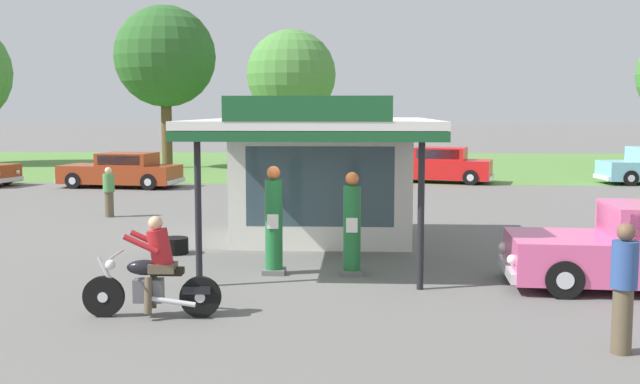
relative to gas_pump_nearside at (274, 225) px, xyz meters
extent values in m
plane|color=slate|center=(0.58, -0.20, -0.97)|extent=(300.00, 300.00, 0.00)
cube|color=#56843D|center=(0.58, 29.80, -0.97)|extent=(120.00, 24.00, 0.01)
cube|color=silver|center=(0.76, 3.95, 0.44)|extent=(4.18, 3.08, 2.83)
cube|color=#384C56|center=(0.76, 2.43, 0.50)|extent=(3.35, 0.05, 1.81)
cube|color=silver|center=(0.76, 2.11, 1.94)|extent=(4.88, 7.27, 0.16)
cube|color=#195128|center=(0.76, 2.11, 1.76)|extent=(4.88, 7.27, 0.18)
cube|color=#195128|center=(0.76, -1.50, 2.24)|extent=(2.93, 0.08, 0.44)
cylinder|color=black|center=(2.75, -1.13, 0.44)|extent=(0.12, 0.12, 2.83)
cylinder|color=black|center=(-1.23, -1.13, 0.44)|extent=(0.12, 0.12, 2.83)
cube|color=slate|center=(0.00, 0.00, -0.92)|extent=(0.44, 0.44, 0.10)
cylinder|color=#1E6B33|center=(0.00, 0.00, 0.00)|extent=(0.34, 0.34, 1.75)
cube|color=white|center=(0.00, -0.18, 0.09)|extent=(0.22, 0.02, 0.28)
sphere|color=orange|center=(0.00, 0.00, 1.01)|extent=(0.26, 0.26, 0.26)
cube|color=slate|center=(1.52, 0.00, -0.92)|extent=(0.44, 0.44, 0.10)
cylinder|color=#1E6B33|center=(1.52, 0.00, -0.05)|extent=(0.34, 0.34, 1.64)
cube|color=white|center=(1.52, -0.18, 0.03)|extent=(0.22, 0.02, 0.28)
sphere|color=orange|center=(1.52, 0.00, 0.90)|extent=(0.26, 0.26, 0.26)
cylinder|color=black|center=(-2.27, -3.21, -0.65)|extent=(0.64, 0.13, 0.64)
cylinder|color=silver|center=(-2.27, -3.21, -0.65)|extent=(0.16, 0.13, 0.16)
cylinder|color=black|center=(-0.77, -3.15, -0.65)|extent=(0.64, 0.13, 0.64)
cylinder|color=silver|center=(-0.77, -3.15, -0.65)|extent=(0.16, 0.13, 0.16)
ellipsoid|color=black|center=(-1.62, -3.18, -0.19)|extent=(0.57, 0.26, 0.24)
cube|color=#59595E|center=(-1.57, -3.18, -0.55)|extent=(0.45, 0.26, 0.36)
cube|color=black|center=(-1.27, -3.17, -0.25)|extent=(0.49, 0.28, 0.10)
cylinder|color=silver|center=(-2.17, -3.20, -0.37)|extent=(0.37, 0.08, 0.71)
cylinder|color=silver|center=(-2.05, -3.20, 0.01)|extent=(0.06, 0.70, 0.04)
sphere|color=silver|center=(-2.15, -3.20, -0.15)|extent=(0.16, 0.16, 0.16)
cube|color=black|center=(-0.82, -3.15, -0.53)|extent=(0.45, 0.20, 0.12)
cylinder|color=silver|center=(-1.17, -3.30, -0.69)|extent=(0.71, 0.11, 0.18)
cube|color=brown|center=(-1.34, -3.17, -0.19)|extent=(0.41, 0.36, 0.14)
cylinder|color=brown|center=(-1.54, -3.34, -0.59)|extent=(0.13, 0.24, 0.56)
cylinder|color=brown|center=(-1.55, -3.02, -0.59)|extent=(0.13, 0.24, 0.56)
cylinder|color=#B21E23|center=(-1.38, -3.17, 0.12)|extent=(0.42, 0.34, 0.60)
sphere|color=tan|center=(-1.44, -3.17, 0.50)|extent=(0.22, 0.22, 0.22)
cylinder|color=#B21E23|center=(-1.62, -3.38, 0.20)|extent=(0.54, 0.11, 0.31)
cylinder|color=#B21E23|center=(-1.63, -2.98, 0.20)|extent=(0.54, 0.11, 0.31)
cube|color=#283847|center=(6.11, -0.80, 0.26)|extent=(0.13, 1.50, 0.48)
cube|color=silver|center=(4.37, -0.70, -0.67)|extent=(0.23, 1.84, 0.18)
sphere|color=white|center=(4.33, -1.31, -0.38)|extent=(0.18, 0.18, 0.18)
sphere|color=white|center=(4.40, -0.08, -0.38)|extent=(0.18, 0.18, 0.18)
cylinder|color=black|center=(5.14, -1.65, -0.64)|extent=(0.67, 0.24, 0.66)
cylinder|color=silver|center=(5.14, -1.65, -0.64)|extent=(0.31, 0.24, 0.30)
cylinder|color=black|center=(5.25, 0.16, -0.64)|extent=(0.67, 0.24, 0.66)
cylinder|color=silver|center=(5.25, 0.16, -0.64)|extent=(0.31, 0.24, 0.30)
cube|color=#993819|center=(-8.28, 16.17, -0.42)|extent=(4.97, 2.50, 0.74)
cube|color=#993819|center=(-7.95, 16.13, 0.20)|extent=(2.34, 1.95, 0.51)
cube|color=#283847|center=(-9.00, 16.26, 0.20)|extent=(0.22, 1.50, 0.41)
cube|color=#283847|center=(-8.05, 15.30, 0.20)|extent=(1.81, 0.25, 0.39)
cube|color=#283847|center=(-7.85, 16.96, 0.20)|extent=(1.81, 0.25, 0.39)
cube|color=silver|center=(-10.68, 16.47, -0.67)|extent=(0.34, 1.83, 0.18)
cube|color=silver|center=(-5.88, 15.88, -0.67)|extent=(0.34, 1.83, 0.18)
sphere|color=white|center=(-10.76, 15.85, -0.38)|extent=(0.18, 0.18, 0.18)
sphere|color=white|center=(-10.61, 17.08, -0.38)|extent=(0.18, 0.18, 0.18)
cylinder|color=black|center=(-10.00, 15.47, -0.64)|extent=(0.68, 0.28, 0.66)
cylinder|color=silver|center=(-10.00, 15.47, -0.64)|extent=(0.32, 0.25, 0.30)
cylinder|color=black|center=(-9.78, 17.27, -0.64)|extent=(0.68, 0.28, 0.66)
cylinder|color=silver|center=(-9.78, 17.27, -0.64)|extent=(0.32, 0.25, 0.30)
cylinder|color=black|center=(-6.78, 15.07, -0.64)|extent=(0.68, 0.28, 0.66)
cylinder|color=silver|center=(-6.78, 15.07, -0.64)|extent=(0.32, 0.25, 0.30)
cylinder|color=black|center=(-6.56, 16.87, -0.64)|extent=(0.68, 0.28, 0.66)
cylinder|color=silver|center=(-6.56, 16.87, -0.64)|extent=(0.32, 0.25, 0.30)
cube|color=silver|center=(-12.97, 16.00, -0.67)|extent=(0.57, 1.69, 0.18)
sphere|color=white|center=(-12.81, 16.56, -0.39)|extent=(0.18, 0.18, 0.18)
cylinder|color=black|center=(-13.56, 17.04, -0.64)|extent=(0.69, 0.37, 0.66)
cylinder|color=silver|center=(-13.56, 17.04, -0.64)|extent=(0.34, 0.29, 0.30)
cube|color=red|center=(4.99, 19.02, -0.37)|extent=(5.05, 2.95, 0.84)
cube|color=red|center=(5.17, 18.97, 0.31)|extent=(2.51, 2.08, 0.54)
cube|color=#283847|center=(4.13, 19.25, 0.31)|extent=(0.40, 1.35, 0.43)
cube|color=#283847|center=(4.97, 18.23, 0.31)|extent=(1.80, 0.51, 0.41)
cube|color=#283847|center=(5.37, 19.71, 0.31)|extent=(1.80, 0.51, 0.41)
cube|color=silver|center=(2.66, 19.64, -0.67)|extent=(0.55, 1.66, 0.18)
cube|color=silver|center=(7.31, 18.40, -0.67)|extent=(0.55, 1.66, 0.18)
sphere|color=white|center=(2.50, 19.10, -0.33)|extent=(0.18, 0.18, 0.18)
sphere|color=white|center=(2.80, 20.20, -0.33)|extent=(0.18, 0.18, 0.18)
cylinder|color=black|center=(3.21, 18.64, -0.64)|extent=(0.69, 0.36, 0.66)
cylinder|color=silver|center=(3.21, 18.64, -0.64)|extent=(0.34, 0.29, 0.30)
cylinder|color=black|center=(3.64, 20.24, -0.64)|extent=(0.69, 0.36, 0.66)
cylinder|color=silver|center=(3.64, 20.24, -0.64)|extent=(0.34, 0.29, 0.30)
cylinder|color=black|center=(6.33, 17.80, -0.64)|extent=(0.69, 0.36, 0.66)
cylinder|color=silver|center=(6.33, 17.80, -0.64)|extent=(0.34, 0.29, 0.30)
cylinder|color=black|center=(6.76, 19.40, -0.64)|extent=(0.69, 0.36, 0.66)
cylinder|color=silver|center=(6.76, 19.40, -0.64)|extent=(0.34, 0.29, 0.30)
cube|color=silver|center=(12.07, 18.61, -0.67)|extent=(0.26, 1.72, 0.18)
cylinder|color=black|center=(12.87, 19.52, -0.64)|extent=(0.67, 0.25, 0.66)
cylinder|color=silver|center=(12.87, 19.52, -0.64)|extent=(0.31, 0.24, 0.30)
cylinder|color=black|center=(13.01, 17.84, -0.64)|extent=(0.67, 0.25, 0.66)
cylinder|color=silver|center=(13.01, 17.84, -0.64)|extent=(0.31, 0.24, 0.30)
cylinder|color=brown|center=(-5.84, 7.57, -0.60)|extent=(0.26, 0.26, 0.76)
cylinder|color=#4C8C4C|center=(-5.84, 7.57, 0.05)|extent=(0.34, 0.34, 0.54)
sphere|color=beige|center=(-5.84, 7.57, 0.42)|extent=(0.20, 0.20, 0.20)
cylinder|color=brown|center=(5.12, -4.56, -0.53)|extent=(0.26, 0.26, 0.88)
cylinder|color=#2D4C8C|center=(5.12, -4.56, 0.22)|extent=(0.34, 0.34, 0.62)
sphere|color=brown|center=(5.12, -4.56, 0.64)|extent=(0.24, 0.24, 0.24)
cylinder|color=brown|center=(-2.04, 25.63, 0.66)|extent=(0.60, 0.60, 3.27)
sphere|color=#4C893D|center=(-2.04, 25.63, 4.07)|extent=(4.72, 4.72, 4.72)
sphere|color=#4C893D|center=(-1.76, 25.84, 3.60)|extent=(3.06, 3.06, 3.06)
cylinder|color=brown|center=(-9.07, 26.82, 1.05)|extent=(0.58, 0.58, 4.04)
sphere|color=#2D6028|center=(-9.07, 26.82, 5.14)|extent=(5.53, 5.53, 5.53)
sphere|color=#2D6028|center=(-9.27, 26.89, 4.58)|extent=(3.10, 3.10, 3.10)
cylinder|color=black|center=(-2.45, 1.94, -0.88)|extent=(0.60, 0.60, 0.18)
cylinder|color=black|center=(-2.45, 1.94, -0.70)|extent=(0.60, 0.60, 0.18)
camera|label=1|loc=(1.69, -14.39, 2.22)|focal=42.31mm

